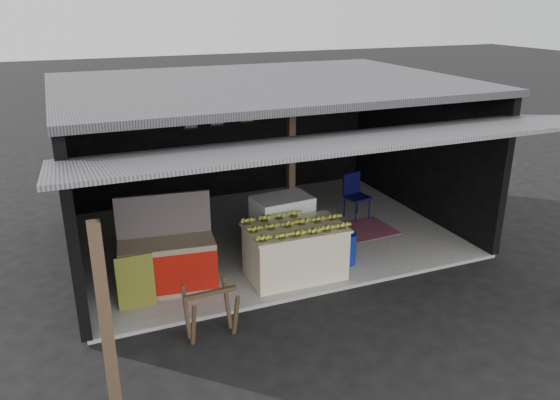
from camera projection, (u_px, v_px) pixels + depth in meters
name	position (u px, v px, depth m)	size (l,w,h in m)	color
ground	(321.00, 295.00, 8.59)	(80.00, 80.00, 0.00)	black
concrete_slab	(264.00, 234.00, 10.75)	(7.00, 5.00, 0.06)	gray
shophouse	(258.00, 128.00, 10.31)	(7.40, 7.29, 3.02)	black
banana_table	(295.00, 251.00, 8.93)	(1.61, 1.01, 0.88)	silver
banana_pile	(295.00, 222.00, 8.75)	(1.47, 0.88, 0.17)	#E4F233
white_crate	(282.00, 226.00, 9.64)	(1.05, 0.76, 1.10)	white
neighbor_stall	(168.00, 263.00, 8.50)	(1.53, 0.83, 1.51)	#998466
green_signboard	(136.00, 282.00, 8.02)	(0.55, 0.04, 0.82)	black
sawhorse	(211.00, 308.00, 7.37)	(0.74, 0.65, 0.71)	#463223
water_barrel	(345.00, 249.00, 9.41)	(0.36, 0.36, 0.53)	navy
plastic_chair	(354.00, 192.00, 11.36)	(0.52, 0.52, 0.94)	#0B0B3C
magenta_rug	(356.00, 231.00, 10.82)	(1.50, 1.00, 0.01)	maroon
picture_frames	(218.00, 117.00, 12.12)	(1.62, 0.04, 0.46)	black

